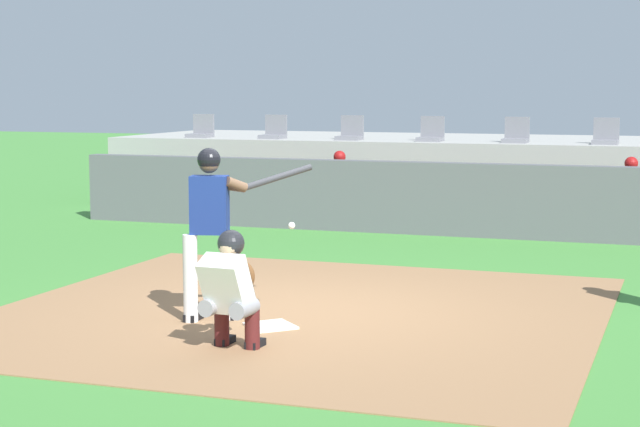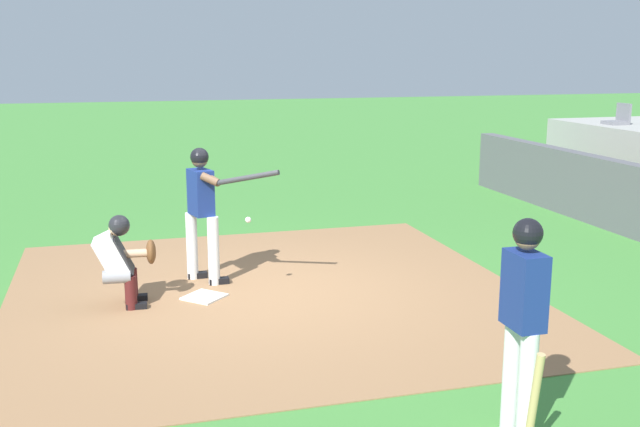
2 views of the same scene
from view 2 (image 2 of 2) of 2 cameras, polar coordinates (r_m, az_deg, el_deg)
The scene contains 7 objects.
ground_plane at distance 9.61m, azimuth -4.04°, elevation -6.08°, with size 80.00×80.00×0.00m, color #428438.
dirt_infield at distance 9.61m, azimuth -4.04°, elevation -6.04°, with size 6.40×6.40×0.01m, color #936B47.
home_plate at distance 9.49m, azimuth -8.81°, elevation -6.29°, with size 0.44×0.44×0.02m, color white.
batter_at_plate at distance 9.89m, azimuth -8.91°, elevation 0.54°, with size 1.06×1.09×1.80m.
catcher_crouched at distance 9.26m, azimuth -14.87°, elevation -3.24°, with size 0.50×1.91×1.13m.
on_deck_batter at distance 6.02m, azimuth 15.25°, elevation -7.49°, with size 0.58×0.23×1.79m.
stadium_seat_0 at distance 18.48m, azimuth 21.81°, elevation 6.74°, with size 0.46×0.46×0.48m.
Camera 2 is at (8.95, -1.81, 3.00)m, focal length 41.98 mm.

